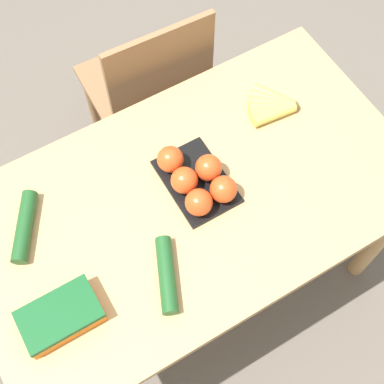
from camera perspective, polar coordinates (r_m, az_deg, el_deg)
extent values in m
plane|color=#665B51|center=(2.22, 0.00, -8.96)|extent=(12.00, 12.00, 0.00)
cube|color=tan|center=(1.55, 0.00, -0.75)|extent=(1.31, 0.75, 0.03)
cylinder|color=tan|center=(2.01, 19.59, -4.48)|extent=(0.06, 0.06, 0.70)
cylinder|color=tan|center=(2.19, 9.45, 8.51)|extent=(0.06, 0.06, 0.70)
cube|color=#8E6642|center=(2.14, -5.27, 11.41)|extent=(0.43, 0.41, 0.03)
cube|color=#8E6642|center=(1.85, -3.22, 11.87)|extent=(0.39, 0.03, 0.44)
cylinder|color=#8E6642|center=(2.46, -2.76, 12.47)|extent=(0.04, 0.04, 0.43)
cylinder|color=#8E6642|center=(2.39, -10.56, 9.09)|extent=(0.04, 0.04, 0.43)
cylinder|color=#8E6642|center=(2.27, 1.19, 6.67)|extent=(0.04, 0.04, 0.43)
cylinder|color=#8E6642|center=(2.20, -7.04, 2.89)|extent=(0.04, 0.04, 0.43)
sphere|color=brown|center=(1.71, 10.82, 8.99)|extent=(0.03, 0.03, 0.03)
cylinder|color=#CCC651|center=(1.72, 8.67, 10.00)|extent=(0.10, 0.14, 0.04)
cylinder|color=#CCC651|center=(1.71, 8.51, 9.67)|extent=(0.12, 0.13, 0.04)
cylinder|color=#CCC651|center=(1.71, 8.44, 9.32)|extent=(0.13, 0.12, 0.04)
cylinder|color=#CCC651|center=(1.70, 8.45, 8.95)|extent=(0.14, 0.10, 0.04)
cylinder|color=#CCC651|center=(1.69, 8.55, 8.57)|extent=(0.15, 0.07, 0.04)
cylinder|color=#CCC651|center=(1.68, 8.73, 8.21)|extent=(0.14, 0.05, 0.04)
cube|color=black|center=(1.56, 0.47, 1.15)|extent=(0.17, 0.25, 0.01)
sphere|color=#DB4C1E|center=(1.48, 0.73, -1.11)|extent=(0.08, 0.08, 0.08)
sphere|color=#DB4C1E|center=(1.50, 3.37, 0.29)|extent=(0.08, 0.08, 0.08)
sphere|color=#DB4C1E|center=(1.51, -0.83, 1.25)|extent=(0.08, 0.08, 0.08)
sphere|color=#DB4C1E|center=(1.53, 1.77, 2.60)|extent=(0.08, 0.08, 0.08)
sphere|color=#DB4C1E|center=(1.54, -2.33, 3.52)|extent=(0.08, 0.08, 0.08)
cube|color=orange|center=(1.43, -13.85, -12.74)|extent=(0.20, 0.12, 0.05)
cube|color=#145123|center=(1.41, -14.01, -12.56)|extent=(0.20, 0.12, 0.02)
cylinder|color=#1E5123|center=(1.55, -17.43, -3.53)|extent=(0.14, 0.20, 0.04)
cylinder|color=#1E5123|center=(1.43, -2.72, -8.81)|extent=(0.12, 0.21, 0.04)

